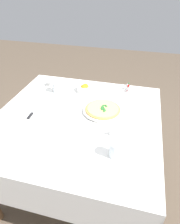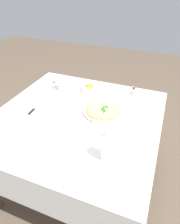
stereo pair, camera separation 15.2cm
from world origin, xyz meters
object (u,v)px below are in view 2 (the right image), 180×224
at_px(napkin_folded, 35,110).
at_px(pizza_plate, 103,111).
at_px(menu_card, 112,133).
at_px(water_glass_back_corner, 63,86).
at_px(citrus_bowl, 90,88).
at_px(hot_sauce_bottle, 134,90).
at_px(salt_shaker, 133,89).
at_px(pizza, 103,110).
at_px(dinner_knife, 35,108).
at_px(pepper_shaker, 134,93).
at_px(water_glass_center_back, 107,152).
at_px(coffee_cup_far_right, 59,81).

bearing_deg(napkin_folded, pizza_plate, -67.70).
distance_m(pizza_plate, menu_card, 0.28).
bearing_deg(water_glass_back_corner, citrus_bowl, -71.21).
bearing_deg(menu_card, citrus_bowl, -85.45).
xyz_separation_m(hot_sauce_bottle, salt_shaker, (0.03, 0.01, -0.01)).
bearing_deg(pizza, pizza_plate, 90.12).
xyz_separation_m(dinner_knife, pepper_shaker, (0.53, -0.67, 0.00)).
bearing_deg(water_glass_center_back, hot_sauce_bottle, 0.39).
bearing_deg(citrus_bowl, menu_card, -145.14).
height_order(pizza, dinner_knife, pizza).
xyz_separation_m(coffee_cup_far_right, water_glass_center_back, (-0.74, -0.71, 0.02)).
bearing_deg(hot_sauce_bottle, pizza_plate, 157.77).
distance_m(water_glass_back_corner, pepper_shaker, 0.64).
relative_size(pizza, pepper_shaker, 4.79).
height_order(coffee_cup_far_right, pepper_shaker, coffee_cup_far_right).
distance_m(pizza_plate, water_glass_center_back, 0.46).
bearing_deg(coffee_cup_far_right, pizza, -118.99).
bearing_deg(pizza_plate, hot_sauce_bottle, -22.23).
height_order(dinner_knife, hot_sauce_bottle, hot_sauce_bottle).
distance_m(dinner_knife, hot_sauce_bottle, 0.86).
height_order(water_glass_center_back, hot_sauce_bottle, water_glass_center_back).
distance_m(dinner_knife, pepper_shaker, 0.85).
height_order(citrus_bowl, menu_card, citrus_bowl).
xyz_separation_m(coffee_cup_far_right, dinner_knife, (-0.48, -0.05, -0.00)).
xyz_separation_m(pizza_plate, water_glass_back_corner, (0.20, 0.46, 0.03)).
xyz_separation_m(dinner_knife, salt_shaker, (0.58, -0.65, 0.00)).
height_order(hot_sauce_bottle, pepper_shaker, hot_sauce_bottle).
relative_size(coffee_cup_far_right, hot_sauce_bottle, 1.58).
bearing_deg(salt_shaker, water_glass_center_back, -178.94).
xyz_separation_m(water_glass_center_back, hot_sauce_bottle, (0.81, 0.01, -0.01)).
distance_m(water_glass_back_corner, menu_card, 0.75).
bearing_deg(menu_card, water_glass_center_back, 65.47).
xyz_separation_m(pizza, water_glass_center_back, (-0.43, -0.16, 0.02)).
distance_m(water_glass_center_back, dinner_knife, 0.71).
bearing_deg(citrus_bowl, pizza, -141.92).
height_order(water_glass_back_corner, citrus_bowl, water_glass_back_corner).
bearing_deg(menu_card, coffee_cup_far_right, -68.46).
bearing_deg(salt_shaker, hot_sauce_bottle, -160.35).
bearing_deg(pepper_shaker, water_glass_center_back, 179.67).
distance_m(napkin_folded, pepper_shaker, 0.85).
distance_m(dinner_knife, menu_card, 0.65).
bearing_deg(dinner_knife, pizza_plate, -73.99).
distance_m(pizza, dinner_knife, 0.53).
height_order(napkin_folded, dinner_knife, dinner_knife).
distance_m(salt_shaker, menu_card, 0.65).
xyz_separation_m(pizza_plate, pepper_shaker, (0.35, -0.17, 0.01)).
relative_size(citrus_bowl, salt_shaker, 2.67).
distance_m(citrus_bowl, hot_sauce_bottle, 0.39).
relative_size(water_glass_center_back, napkin_folded, 0.46).
height_order(water_glass_center_back, menu_card, water_glass_center_back).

